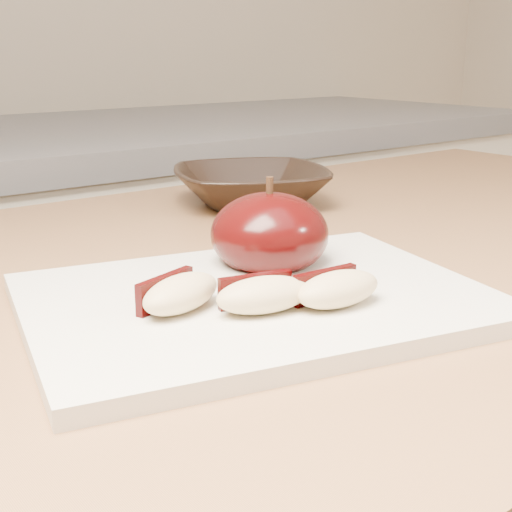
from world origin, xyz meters
TOP-DOWN VIEW (x-y plane):
  - cutting_board at (0.06, 0.41)m, footprint 0.34×0.28m
  - apple_half at (0.11, 0.46)m, footprint 0.11×0.11m
  - apple_wedge_a at (0.00, 0.41)m, footprint 0.07×0.05m
  - apple_wedge_b at (0.04, 0.38)m, footprint 0.07×0.04m
  - apple_wedge_c at (0.09, 0.36)m, footprint 0.06×0.03m
  - bowl at (0.26, 0.67)m, footprint 0.22×0.22m

SIDE VIEW (x-z plane):
  - cutting_board at x=0.06m, z-range 0.90..0.91m
  - bowl at x=0.26m, z-range 0.90..0.94m
  - apple_wedge_a at x=0.00m, z-range 0.91..0.93m
  - apple_wedge_b at x=0.04m, z-range 0.91..0.93m
  - apple_wedge_c at x=0.09m, z-range 0.91..0.93m
  - apple_half at x=0.11m, z-range 0.90..0.97m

